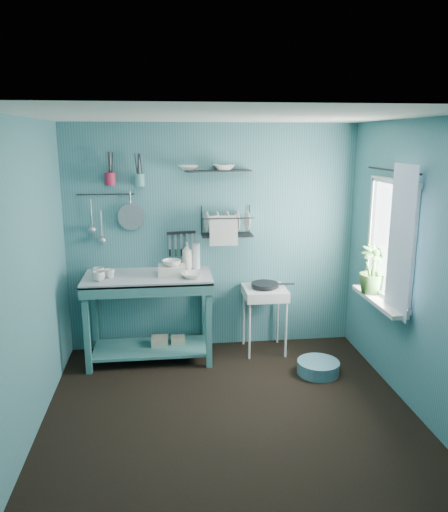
{
  "coord_description": "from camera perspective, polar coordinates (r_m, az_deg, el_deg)",
  "views": [
    {
      "loc": [
        -0.52,
        -3.91,
        2.34
      ],
      "look_at": [
        0.05,
        0.85,
        1.2
      ],
      "focal_mm": 35.0,
      "sensor_mm": 36.0,
      "label": 1
    }
  ],
  "objects": [
    {
      "name": "tub_bowl",
      "position": [
        5.22,
        -6.01,
        -0.79
      ],
      "size": [
        0.2,
        0.19,
        0.06
      ],
      "primitive_type": "imported",
      "color": "silver",
      "rests_on": "wash_tub"
    },
    {
      "name": "counter_bowl",
      "position": [
        5.12,
        -3.72,
        -2.2
      ],
      "size": [
        0.22,
        0.22,
        0.05
      ],
      "primitive_type": "imported",
      "color": "silver",
      "rests_on": "work_counter"
    },
    {
      "name": "hook_rail",
      "position": [
        5.45,
        -13.37,
        6.87
      ],
      "size": [
        0.6,
        0.01,
        0.01
      ],
      "primitive_type": "cylinder",
      "rotation": [
        0.0,
        1.57,
        0.0
      ],
      "color": "black",
      "rests_on": "wall_back"
    },
    {
      "name": "dish_rack",
      "position": [
        5.39,
        0.33,
        3.99
      ],
      "size": [
        0.57,
        0.3,
        0.32
      ],
      "primitive_type": "cube",
      "rotation": [
        0.0,
        0.0,
        -0.11
      ],
      "color": "black",
      "rests_on": "wall_back"
    },
    {
      "name": "wall_right",
      "position": [
        4.58,
        21.0,
        -1.3
      ],
      "size": [
        0.0,
        3.0,
        3.0
      ],
      "primitive_type": "plane",
      "rotation": [
        1.57,
        0.0,
        -1.57
      ],
      "color": "#396F76",
      "rests_on": "ground"
    },
    {
      "name": "window_glass",
      "position": [
        4.93,
        18.6,
        1.68
      ],
      "size": [
        0.0,
        1.1,
        1.1
      ],
      "primitive_type": "plane",
      "rotation": [
        1.57,
        0.0,
        1.57
      ],
      "color": "white",
      "rests_on": "wall_right"
    },
    {
      "name": "wall_left",
      "position": [
        4.2,
        -21.5,
        -2.6
      ],
      "size": [
        0.0,
        3.0,
        3.0
      ],
      "primitive_type": "plane",
      "rotation": [
        1.57,
        0.0,
        1.57
      ],
      "color": "#396F76",
      "rests_on": "ground"
    },
    {
      "name": "utensil_cup_magenta",
      "position": [
        5.38,
        -12.9,
        8.59
      ],
      "size": [
        0.11,
        0.11,
        0.13
      ],
      "primitive_type": "cylinder",
      "color": "#A01D3A",
      "rests_on": "wall_back"
    },
    {
      "name": "upper_shelf",
      "position": [
        5.35,
        -0.65,
        9.71
      ],
      "size": [
        0.72,
        0.3,
        0.01
      ],
      "primitive_type": "cube",
      "rotation": [
        0.0,
        0.0,
        0.17
      ],
      "color": "black",
      "rests_on": "wall_back"
    },
    {
      "name": "ceiling",
      "position": [
        3.95,
        0.76,
        15.71
      ],
      "size": [
        3.2,
        3.2,
        0.0
      ],
      "primitive_type": "plane",
      "rotation": [
        3.14,
        0.0,
        0.0
      ],
      "color": "silver",
      "rests_on": "ground"
    },
    {
      "name": "mug_right",
      "position": [
        5.3,
        -14.12,
        -1.81
      ],
      "size": [
        0.17,
        0.17,
        0.1
      ],
      "primitive_type": "imported",
      "rotation": [
        0.0,
        0.0,
        1.05
      ],
      "color": "silver",
      "rests_on": "work_counter"
    },
    {
      "name": "floor_basin",
      "position": [
        5.28,
        10.71,
        -12.39
      ],
      "size": [
        0.43,
        0.43,
        0.13
      ],
      "primitive_type": "cylinder",
      "color": "teal",
      "rests_on": "floor"
    },
    {
      "name": "frying_pan",
      "position": [
        5.48,
        4.7,
        -3.27
      ],
      "size": [
        0.3,
        0.3,
        0.03
      ],
      "primitive_type": "cylinder",
      "color": "black",
      "rests_on": "hotplate_stand"
    },
    {
      "name": "soap_bottle",
      "position": [
        5.43,
        -4.26,
        0.02
      ],
      "size": [
        0.11,
        0.12,
        0.3
      ],
      "primitive_type": "imported",
      "color": "silver",
      "rests_on": "work_counter"
    },
    {
      "name": "wall_front",
      "position": [
        2.69,
        4.92,
        -10.5
      ],
      "size": [
        3.2,
        0.0,
        3.2
      ],
      "primitive_type": "plane",
      "rotation": [
        -1.57,
        0.0,
        0.0
      ],
      "color": "#396F76",
      "rests_on": "ground"
    },
    {
      "name": "storage_tin_small",
      "position": [
        5.63,
        -5.27,
        -10.15
      ],
      "size": [
        0.15,
        0.15,
        0.2
      ],
      "primitive_type": "cube",
      "color": "gray",
      "rests_on": "floor"
    },
    {
      "name": "floor",
      "position": [
        4.58,
        0.66,
        -17.31
      ],
      "size": [
        3.2,
        3.2,
        0.0
      ],
      "primitive_type": "plane",
      "color": "black",
      "rests_on": "ground"
    },
    {
      "name": "potted_plant",
      "position": [
        5.14,
        16.59,
        -1.49
      ],
      "size": [
        0.31,
        0.31,
        0.48
      ],
      "primitive_type": "imported",
      "rotation": [
        0.0,
        0.0,
        0.15
      ],
      "color": "#315C24",
      "rests_on": "windowsill"
    },
    {
      "name": "wash_tub",
      "position": [
        5.24,
        -5.99,
        -1.64
      ],
      "size": [
        0.28,
        0.22,
        0.1
      ],
      "primitive_type": "cube",
      "color": "silver",
      "rests_on": "work_counter"
    },
    {
      "name": "ladle_outer",
      "position": [
        5.48,
        -14.92,
        4.73
      ],
      "size": [
        0.01,
        0.01,
        0.3
      ],
      "primitive_type": "cylinder",
      "color": "#9EA0A6",
      "rests_on": "wall_back"
    },
    {
      "name": "ladle_inner",
      "position": [
        5.49,
        -13.84,
        3.56
      ],
      "size": [
        0.01,
        0.01,
        0.3
      ],
      "primitive_type": "cylinder",
      "color": "#9EA0A6",
      "rests_on": "wall_back"
    },
    {
      "name": "curtain_rod",
      "position": [
        4.83,
        18.68,
        9.25
      ],
      "size": [
        0.02,
        1.05,
        0.02
      ],
      "primitive_type": "cylinder",
      "rotation": [
        1.57,
        0.0,
        0.0
      ],
      "color": "black",
      "rests_on": "wall_right"
    },
    {
      "name": "hotplate_stand",
      "position": [
        5.61,
        4.62,
        -7.24
      ],
      "size": [
        0.52,
        0.52,
        0.74
      ],
      "primitive_type": "cube",
      "rotation": [
        0.0,
        0.0,
        0.14
      ],
      "color": "silver",
      "rests_on": "floor"
    },
    {
      "name": "windowsill",
      "position": [
        5.04,
        17.22,
        -4.91
      ],
      "size": [
        0.16,
        0.95,
        0.04
      ],
      "primitive_type": "cube",
      "color": "silver",
      "rests_on": "wall_right"
    },
    {
      "name": "curtain",
      "position": [
        4.63,
        19.47,
        1.52
      ],
      "size": [
        0.0,
        1.35,
        1.35
      ],
      "primitive_type": "plane",
      "rotation": [
        1.57,
        0.0,
        1.57
      ],
      "color": "white",
      "rests_on": "wall_right"
    },
    {
      "name": "water_bottle",
      "position": [
        5.46,
        -3.22,
        -0.0
      ],
      "size": [
        0.09,
        0.09,
        0.28
      ],
      "primitive_type": "cylinder",
      "color": "silver",
      "rests_on": "work_counter"
    },
    {
      "name": "colander",
      "position": [
        5.44,
        -10.58,
        4.43
      ],
      "size": [
        0.28,
        0.03,
        0.28
      ],
      "primitive_type": "cylinder",
      "rotation": [
        1.54,
        0.0,
        0.0
      ],
      "color": "#9EA0A6",
      "rests_on": "wall_back"
    },
    {
      "name": "wall_back",
      "position": [
        5.54,
        -1.31,
        2.03
      ],
      "size": [
        3.2,
        0.0,
        3.2
      ],
      "primitive_type": "plane",
      "rotation": [
        1.57,
        0.0,
        0.0
      ],
      "color": "#396F76",
      "rests_on": "ground"
    },
    {
      "name": "shelf_bowl_right",
      "position": [
        5.35,
        -0.06,
        10.73
      ],
      "size": [
        0.25,
        0.25,
        0.06
      ],
      "primitive_type": "imported",
      "rotation": [
        0.0,
        0.0,
        0.07
      ],
      "color": "silver",
      "rests_on": "upper_shelf"
    },
    {
      "name": "knife_strip",
      "position": [
        5.48,
        -4.92,
        2.67
      ],
      "size": [
        0.32,
        0.07,
        0.03
      ],
      "primitive_type": "cube",
      "rotation": [
        0.0,
        0.0,
        0.15
      ],
      "color": "black",
      "rests_on": "wall_back"
    },
    {
      "name": "storage_tin_large",
      "position": [
        5.59,
        -7.34,
        -10.23
      ],
      "size": [
        0.18,
        0.18,
        0.22
      ],
      "primitive_type": "cube",
      "color": "gray",
      "rests_on": "floor"
    },
    {
      "name": "mug_left",
      "position": [
        5.15,
        -14.12,
        -2.26
      ],
      "size": [
        0.12,
        0.12,
        0.1
      ],
      "primitive_type": "imported",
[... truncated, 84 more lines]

